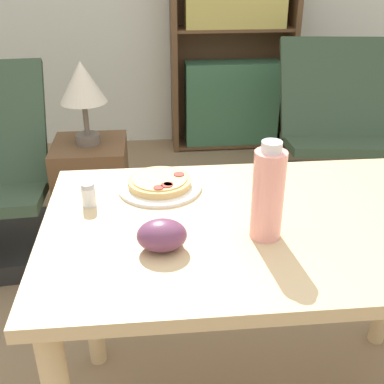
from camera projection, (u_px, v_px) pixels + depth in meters
name	position (u px, v px, depth m)	size (l,w,h in m)	color
dining_table	(271.00, 256.00, 1.30)	(1.20, 0.70, 0.75)	#D1B27F
pizza_on_plate	(160.00, 184.00, 1.39)	(0.24, 0.24, 0.04)	white
grape_bunch	(162.00, 235.00, 1.11)	(0.12, 0.09, 0.07)	#6B3856
drink_bottle	(268.00, 194.00, 1.12)	(0.08, 0.08, 0.25)	pink
salt_shaker	(89.00, 195.00, 1.29)	(0.04, 0.04, 0.07)	white
lounge_chair_far	(339.00, 148.00, 2.91)	(0.77, 0.83, 0.88)	black
bookshelf	(233.00, 40.00, 3.37)	(0.88, 0.28, 1.72)	brown
side_table	(94.00, 196.00, 2.37)	(0.34, 0.34, 0.56)	brown
table_lamp	(82.00, 86.00, 2.12)	(0.21, 0.21, 0.38)	#665B51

